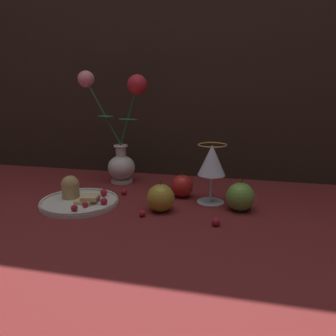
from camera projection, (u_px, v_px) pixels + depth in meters
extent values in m
plane|color=maroon|center=(161.00, 204.00, 0.91)|extent=(2.40, 2.40, 0.00)
cylinder|color=silver|center=(122.00, 181.00, 1.12)|extent=(0.07, 0.07, 0.01)
ellipsoid|color=silver|center=(121.00, 167.00, 1.10)|extent=(0.09, 0.09, 0.08)
cylinder|color=silver|center=(121.00, 153.00, 1.09)|extent=(0.03, 0.03, 0.04)
torus|color=silver|center=(121.00, 146.00, 1.09)|extent=(0.05, 0.05, 0.01)
cylinder|color=#23662D|center=(104.00, 113.00, 1.08)|extent=(0.12, 0.01, 0.22)
ellipsoid|color=#23662D|center=(105.00, 116.00, 1.08)|extent=(0.08, 0.07, 0.00)
sphere|color=pink|center=(86.00, 79.00, 1.07)|extent=(0.05, 0.05, 0.05)
cylinder|color=#23662D|center=(129.00, 116.00, 1.06)|extent=(0.07, 0.01, 0.20)
ellipsoid|color=#23662D|center=(128.00, 119.00, 1.06)|extent=(0.08, 0.06, 0.00)
sphere|color=red|center=(137.00, 85.00, 1.02)|extent=(0.06, 0.06, 0.06)
cylinder|color=silver|center=(80.00, 203.00, 0.90)|extent=(0.21, 0.21, 0.01)
torus|color=silver|center=(79.00, 200.00, 0.90)|extent=(0.21, 0.21, 0.01)
cylinder|color=tan|center=(71.00, 191.00, 0.92)|extent=(0.05, 0.05, 0.04)
sphere|color=tan|center=(70.00, 184.00, 0.92)|extent=(0.05, 0.05, 0.05)
cube|color=#DBBC7A|center=(85.00, 201.00, 0.88)|extent=(0.05, 0.05, 0.01)
cube|color=#DBBC7A|center=(90.00, 197.00, 0.88)|extent=(0.05, 0.05, 0.01)
sphere|color=#AD192D|center=(74.00, 208.00, 0.82)|extent=(0.02, 0.02, 0.02)
sphere|color=#AD192D|center=(85.00, 204.00, 0.85)|extent=(0.01, 0.01, 0.01)
sphere|color=#AD192D|center=(104.00, 201.00, 0.87)|extent=(0.02, 0.02, 0.02)
sphere|color=#AD192D|center=(97.00, 197.00, 0.90)|extent=(0.02, 0.02, 0.02)
sphere|color=#AD192D|center=(103.00, 193.00, 0.94)|extent=(0.02, 0.02, 0.02)
cylinder|color=silver|center=(210.00, 201.00, 0.92)|extent=(0.08, 0.08, 0.00)
cylinder|color=silver|center=(211.00, 188.00, 0.91)|extent=(0.01, 0.01, 0.08)
cone|color=silver|center=(212.00, 160.00, 0.89)|extent=(0.08, 0.08, 0.08)
cone|color=maroon|center=(212.00, 165.00, 0.89)|extent=(0.07, 0.07, 0.06)
torus|color=gold|center=(212.00, 145.00, 0.88)|extent=(0.08, 0.08, 0.00)
sphere|color=#669938|center=(240.00, 196.00, 0.85)|extent=(0.07, 0.07, 0.07)
cylinder|color=#4C3319|center=(241.00, 180.00, 0.84)|extent=(0.00, 0.00, 0.01)
sphere|color=#B2932D|center=(161.00, 198.00, 0.84)|extent=(0.07, 0.07, 0.07)
cylinder|color=#4C3319|center=(161.00, 182.00, 0.83)|extent=(0.00, 0.00, 0.01)
sphere|color=red|center=(182.00, 186.00, 0.96)|extent=(0.07, 0.07, 0.07)
cylinder|color=#4C3319|center=(182.00, 173.00, 0.95)|extent=(0.00, 0.00, 0.01)
sphere|color=#AD192D|center=(156.00, 195.00, 0.96)|extent=(0.02, 0.02, 0.02)
sphere|color=#AD192D|center=(236.00, 199.00, 0.92)|extent=(0.02, 0.02, 0.02)
sphere|color=#AD192D|center=(216.00, 222.00, 0.76)|extent=(0.02, 0.02, 0.02)
sphere|color=#AD192D|center=(124.00, 192.00, 0.98)|extent=(0.02, 0.02, 0.02)
sphere|color=#AD192D|center=(142.00, 213.00, 0.81)|extent=(0.02, 0.02, 0.02)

